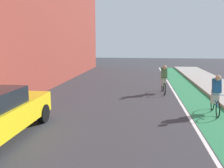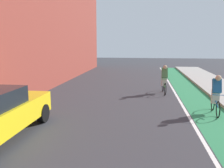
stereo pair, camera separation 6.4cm
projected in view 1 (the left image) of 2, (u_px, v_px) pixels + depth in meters
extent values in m
plane|color=#38383D|center=(119.00, 112.00, 9.76)|extent=(72.40, 72.40, 0.00)
cube|color=#2D8451|center=(200.00, 103.00, 11.23)|extent=(1.60, 32.91, 0.00)
cube|color=white|center=(180.00, 102.00, 11.35)|extent=(0.12, 32.91, 0.00)
cylinder|color=black|center=(1.00, 112.00, 8.69)|extent=(0.23, 0.66, 0.66)
cylinder|color=black|center=(43.00, 113.00, 8.49)|extent=(0.23, 0.66, 0.66)
torus|color=black|center=(218.00, 109.00, 9.02)|extent=(0.09, 0.65, 0.65)
torus|color=black|center=(212.00, 103.00, 10.03)|extent=(0.09, 0.65, 0.65)
cylinder|color=#1966A5|center=(215.00, 101.00, 9.49)|extent=(0.12, 0.96, 0.33)
cylinder|color=#1966A5|center=(215.00, 98.00, 9.65)|extent=(0.05, 0.12, 0.55)
cylinder|color=#1966A5|center=(219.00, 95.00, 9.00)|extent=(0.48, 0.06, 0.02)
cube|color=beige|center=(215.00, 96.00, 9.56)|extent=(0.30, 0.26, 0.56)
cube|color=#1E598C|center=(217.00, 86.00, 9.36)|extent=(0.35, 0.42, 0.60)
sphere|color=tan|center=(218.00, 78.00, 9.15)|extent=(0.22, 0.22, 0.22)
cube|color=beige|center=(216.00, 85.00, 9.48)|extent=(0.28, 0.29, 0.39)
torus|color=black|center=(165.00, 89.00, 12.89)|extent=(0.07, 0.68, 0.68)
torus|color=black|center=(162.00, 86.00, 13.92)|extent=(0.07, 0.68, 0.68)
cylinder|color=#338C3F|center=(164.00, 84.00, 13.37)|extent=(0.08, 0.96, 0.33)
cylinder|color=#338C3F|center=(163.00, 82.00, 13.54)|extent=(0.04, 0.12, 0.55)
cylinder|color=#338C3F|center=(165.00, 79.00, 12.87)|extent=(0.48, 0.05, 0.02)
cube|color=beige|center=(164.00, 81.00, 13.45)|extent=(0.29, 0.25, 0.56)
cube|color=#4C7247|center=(164.00, 73.00, 13.24)|extent=(0.34, 0.41, 0.60)
sphere|color=tan|center=(165.00, 67.00, 13.03)|extent=(0.22, 0.22, 0.22)
cube|color=#1E598C|center=(164.00, 72.00, 13.36)|extent=(0.27, 0.29, 0.39)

